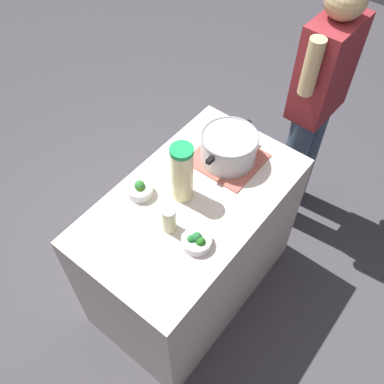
# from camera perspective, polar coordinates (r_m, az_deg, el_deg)

# --- Properties ---
(ground_plane) EXTENTS (8.00, 8.00, 0.00)m
(ground_plane) POSITION_cam_1_polar(r_m,az_deg,el_deg) (2.85, 0.00, -11.92)
(ground_plane) COLOR #46434A
(counter_slab) EXTENTS (1.16, 0.68, 0.91)m
(counter_slab) POSITION_cam_1_polar(r_m,az_deg,el_deg) (2.45, 0.00, -7.26)
(counter_slab) COLOR beige
(counter_slab) RESTS_ON ground_plane
(dish_cloth) EXTENTS (0.32, 0.33, 0.01)m
(dish_cloth) POSITION_cam_1_polar(r_m,az_deg,el_deg) (2.24, 4.70, 4.38)
(dish_cloth) COLOR #B45B4E
(dish_cloth) RESTS_ON counter_slab
(cooking_pot) EXTENTS (0.36, 0.29, 0.16)m
(cooking_pot) POSITION_cam_1_polar(r_m,az_deg,el_deg) (2.18, 4.85, 5.92)
(cooking_pot) COLOR #B7B7BC
(cooking_pot) RESTS_ON dish_cloth
(lemonade_pitcher) EXTENTS (0.11, 0.11, 0.32)m
(lemonade_pitcher) POSITION_cam_1_polar(r_m,az_deg,el_deg) (1.97, -1.30, 2.53)
(lemonade_pitcher) COLOR beige
(lemonade_pitcher) RESTS_ON counter_slab
(mason_jar) EXTENTS (0.07, 0.07, 0.14)m
(mason_jar) POSITION_cam_1_polar(r_m,az_deg,el_deg) (1.92, -3.02, -3.58)
(mason_jar) COLOR beige
(mason_jar) RESTS_ON counter_slab
(broccoli_bowl_front) EXTENTS (0.14, 0.14, 0.08)m
(broccoli_bowl_front) POSITION_cam_1_polar(r_m,az_deg,el_deg) (1.91, 0.61, -6.41)
(broccoli_bowl_front) COLOR silver
(broccoli_bowl_front) RESTS_ON counter_slab
(broccoli_bowl_center) EXTENTS (0.12, 0.12, 0.09)m
(broccoli_bowl_center) POSITION_cam_1_polar(r_m,az_deg,el_deg) (2.08, -6.82, 0.32)
(broccoli_bowl_center) COLOR silver
(broccoli_bowl_center) RESTS_ON counter_slab
(person_cook) EXTENTS (0.50, 0.21, 1.65)m
(person_cook) POSITION_cam_1_polar(r_m,az_deg,el_deg) (2.60, 15.77, 10.65)
(person_cook) COLOR #3E5469
(person_cook) RESTS_ON ground_plane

